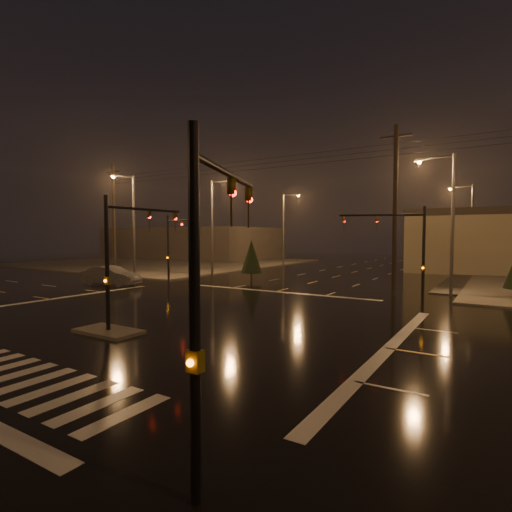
% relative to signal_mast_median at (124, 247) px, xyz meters
% --- Properties ---
extents(ground, '(140.00, 140.00, 0.00)m').
position_rel_signal_mast_median_xyz_m(ground, '(-0.00, 3.07, -3.75)').
color(ground, black).
rests_on(ground, ground).
extents(sidewalk_nw, '(36.00, 36.00, 0.12)m').
position_rel_signal_mast_median_xyz_m(sidewalk_nw, '(-30.00, 33.07, -3.69)').
color(sidewalk_nw, '#4D4A45').
rests_on(sidewalk_nw, ground).
extents(median_island, '(3.00, 1.60, 0.15)m').
position_rel_signal_mast_median_xyz_m(median_island, '(-0.00, -0.93, -3.68)').
color(median_island, '#4D4A45').
rests_on(median_island, ground).
extents(stop_bar_far, '(16.00, 0.50, 0.01)m').
position_rel_signal_mast_median_xyz_m(stop_bar_far, '(-0.00, 14.07, -3.75)').
color(stop_bar_far, beige).
rests_on(stop_bar_far, ground).
extents(commercial_block, '(30.00, 18.00, 5.60)m').
position_rel_signal_mast_median_xyz_m(commercial_block, '(-35.00, 45.07, -0.95)').
color(commercial_block, '#393332').
rests_on(commercial_block, ground).
extents(signal_mast_median, '(0.25, 4.59, 6.00)m').
position_rel_signal_mast_median_xyz_m(signal_mast_median, '(0.00, 0.00, 0.00)').
color(signal_mast_median, black).
rests_on(signal_mast_median, ground).
extents(signal_mast_ne, '(4.84, 1.86, 6.00)m').
position_rel_signal_mast_median_xyz_m(signal_mast_ne, '(9.50, 13.21, 0.04)').
color(signal_mast_ne, black).
rests_on(signal_mast_ne, ground).
extents(signal_mast_nw, '(4.84, 1.86, 6.00)m').
position_rel_signal_mast_median_xyz_m(signal_mast_nw, '(-9.50, 13.21, 0.04)').
color(signal_mast_nw, black).
rests_on(signal_mast_nw, ground).
extents(signal_mast_se, '(1.55, 3.87, 6.00)m').
position_rel_signal_mast_median_xyz_m(signal_mast_se, '(10.23, -6.68, -0.04)').
color(signal_mast_se, black).
rests_on(signal_mast_se, ground).
extents(streetlight_1, '(2.77, 0.32, 10.00)m').
position_rel_signal_mast_median_xyz_m(streetlight_1, '(-11.18, 21.07, 2.05)').
color(streetlight_1, '#38383A').
rests_on(streetlight_1, ground).
extents(streetlight_2, '(2.77, 0.32, 10.00)m').
position_rel_signal_mast_median_xyz_m(streetlight_2, '(-11.18, 37.07, 2.05)').
color(streetlight_2, '#38383A').
rests_on(streetlight_2, ground).
extents(streetlight_3, '(2.77, 0.32, 10.00)m').
position_rel_signal_mast_median_xyz_m(streetlight_3, '(11.18, 19.07, 2.05)').
color(streetlight_3, '#38383A').
rests_on(streetlight_3, ground).
extents(streetlight_4, '(2.77, 0.32, 10.00)m').
position_rel_signal_mast_median_xyz_m(streetlight_4, '(11.18, 39.07, 2.05)').
color(streetlight_4, '#38383A').
rests_on(streetlight_4, ground).
extents(streetlight_5, '(0.32, 2.77, 10.00)m').
position_rel_signal_mast_median_xyz_m(streetlight_5, '(-16.00, 14.26, 2.05)').
color(streetlight_5, '#38383A').
rests_on(streetlight_5, ground).
extents(utility_pole_0, '(2.20, 0.32, 12.00)m').
position_rel_signal_mast_median_xyz_m(utility_pole_0, '(-22.00, 17.07, 2.38)').
color(utility_pole_0, black).
rests_on(utility_pole_0, ground).
extents(utility_pole_1, '(2.20, 0.32, 12.00)m').
position_rel_signal_mast_median_xyz_m(utility_pole_1, '(8.00, 17.07, 2.38)').
color(utility_pole_1, black).
rests_on(utility_pole_1, ground).
extents(conifer_3, '(2.01, 2.01, 3.84)m').
position_rel_signal_mast_median_xyz_m(conifer_3, '(-5.65, 19.61, -1.48)').
color(conifer_3, black).
rests_on(conifer_3, ground).
extents(car_crossing, '(5.26, 2.80, 1.65)m').
position_rel_signal_mast_median_xyz_m(car_crossing, '(-13.69, 10.01, -2.93)').
color(car_crossing, slate).
rests_on(car_crossing, ground).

